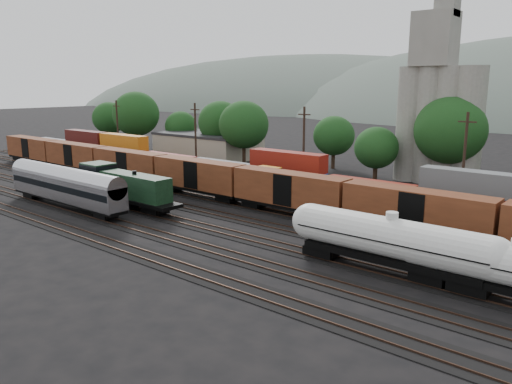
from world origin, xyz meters
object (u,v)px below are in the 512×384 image
Objects in this scene: orange_locomotive at (291,186)px; passenger_coach at (65,184)px; green_locomotive at (120,185)px; grain_silo at (438,111)px; tank_car_a at (391,240)px.

passenger_coach is at bearing -135.34° from orange_locomotive.
green_locomotive is 48.79m from grain_silo.
orange_locomotive is at bearing 144.04° from tank_car_a.
green_locomotive reaches higher than orange_locomotive.
passenger_coach is 28.46m from orange_locomotive.
tank_car_a is at bearing -74.17° from grain_silo.
grain_silo reaches higher than green_locomotive.
tank_car_a is at bearing 6.97° from passenger_coach.
passenger_coach is 0.76× the size of grain_silo.
grain_silo is at bearing 70.81° from orange_locomotive.
grain_silo reaches higher than tank_car_a.
grain_silo is at bearing 58.58° from green_locomotive.
tank_car_a is 1.15× the size of orange_locomotive.
grain_silo reaches higher than orange_locomotive.
grain_silo is (-11.62, 41.00, 8.34)m from tank_car_a.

